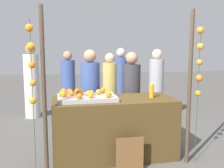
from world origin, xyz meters
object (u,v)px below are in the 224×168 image
object	(u,v)px
orange_1	(88,93)
vendor_left	(90,100)
vendor_right	(131,100)
stall_counter	(114,128)
juice_bottle	(152,91)
chalkboard_sign	(130,155)
orange_0	(62,94)

from	to	relation	value
orange_1	vendor_left	bearing A→B (deg)	80.81
orange_1	vendor_right	world-z (taller)	vendor_right
stall_counter	vendor_right	distance (m)	0.81
orange_1	vendor_right	distance (m)	1.07
juice_bottle	chalkboard_sign	world-z (taller)	juice_bottle
juice_bottle	vendor_left	world-z (taller)	vendor_left
stall_counter	orange_1	world-z (taller)	orange_1
orange_0	orange_1	xyz separation A→B (m)	(0.38, -0.06, 0.00)
orange_1	vendor_left	distance (m)	0.70
orange_1	vendor_right	xyz separation A→B (m)	(0.82, 0.63, -0.26)
orange_0	vendor_right	world-z (taller)	vendor_right
orange_0	chalkboard_sign	distance (m)	1.29
juice_bottle	vendor_right	xyz separation A→B (m)	(-0.13, 0.66, -0.27)
orange_0	vendor_right	xyz separation A→B (m)	(1.20, 0.57, -0.26)
vendor_left	vendor_right	xyz separation A→B (m)	(0.72, -0.02, -0.02)
orange_1	juice_bottle	world-z (taller)	juice_bottle
juice_bottle	chalkboard_sign	bearing A→B (deg)	-133.42
stall_counter	orange_1	distance (m)	0.66
vendor_left	vendor_right	distance (m)	0.72
orange_1	juice_bottle	size ratio (longest dim) A/B	0.34
vendor_left	vendor_right	world-z (taller)	vendor_left
orange_0	juice_bottle	size ratio (longest dim) A/B	0.33
juice_bottle	vendor_right	bearing A→B (deg)	101.31
orange_1	juice_bottle	distance (m)	0.96
orange_1	orange_0	bearing A→B (deg)	170.76
vendor_left	vendor_right	size ratio (longest dim) A/B	1.03
chalkboard_sign	stall_counter	bearing A→B (deg)	100.63
vendor_right	vendor_left	bearing A→B (deg)	178.20
orange_1	stall_counter	bearing A→B (deg)	1.90
vendor_left	vendor_right	bearing A→B (deg)	-1.80
orange_0	vendor_right	bearing A→B (deg)	25.32
stall_counter	orange_0	bearing A→B (deg)	176.32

